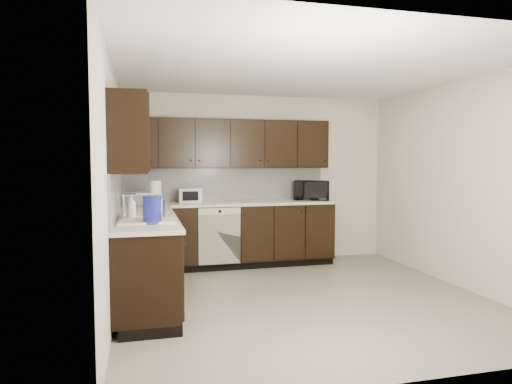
# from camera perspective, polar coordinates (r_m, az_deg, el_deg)

# --- Properties ---
(floor) EXTENTS (4.00, 4.00, 0.00)m
(floor) POSITION_cam_1_polar(r_m,az_deg,el_deg) (5.24, 5.92, -13.06)
(floor) COLOR gray
(floor) RESTS_ON ground
(ceiling) EXTENTS (4.00, 4.00, 0.00)m
(ceiling) POSITION_cam_1_polar(r_m,az_deg,el_deg) (5.10, 6.13, 14.88)
(ceiling) COLOR white
(ceiling) RESTS_ON wall_back
(wall_back) EXTENTS (4.00, 0.02, 2.50)m
(wall_back) POSITION_cam_1_polar(r_m,az_deg,el_deg) (6.93, 0.30, 1.64)
(wall_back) COLOR beige
(wall_back) RESTS_ON floor
(wall_left) EXTENTS (0.02, 4.00, 2.50)m
(wall_left) POSITION_cam_1_polar(r_m,az_deg,el_deg) (4.72, -17.43, 0.35)
(wall_left) COLOR beige
(wall_left) RESTS_ON floor
(wall_right) EXTENTS (0.02, 4.00, 2.50)m
(wall_right) POSITION_cam_1_polar(r_m,az_deg,el_deg) (6.01, 24.24, 0.93)
(wall_right) COLOR beige
(wall_right) RESTS_ON floor
(wall_front) EXTENTS (4.00, 0.02, 2.50)m
(wall_front) POSITION_cam_1_polar(r_m,az_deg,el_deg) (3.22, 18.40, -1.28)
(wall_front) COLOR beige
(wall_front) RESTS_ON floor
(lower_cabinets) EXTENTS (3.00, 2.80, 0.90)m
(lower_cabinets) POSITION_cam_1_polar(r_m,az_deg,el_deg) (5.96, -7.00, -6.87)
(lower_cabinets) COLOR black
(lower_cabinets) RESTS_ON floor
(countertop) EXTENTS (3.03, 2.83, 0.04)m
(countertop) POSITION_cam_1_polar(r_m,az_deg,el_deg) (5.88, -7.06, -2.03)
(countertop) COLOR beige
(countertop) RESTS_ON lower_cabinets
(backsplash) EXTENTS (3.00, 2.80, 0.48)m
(backsplash) POSITION_cam_1_polar(r_m,az_deg,el_deg) (6.05, -9.30, 0.58)
(backsplash) COLOR silver
(backsplash) RESTS_ON countertop
(upper_cabinets) EXTENTS (3.00, 2.80, 0.70)m
(upper_cabinets) POSITION_cam_1_polar(r_m,az_deg,el_deg) (5.94, -8.15, 6.23)
(upper_cabinets) COLOR black
(upper_cabinets) RESTS_ON wall_back
(dishwasher) EXTENTS (0.58, 0.04, 0.78)m
(dishwasher) POSITION_cam_1_polar(r_m,az_deg,el_deg) (6.27, -4.57, -5.08)
(dishwasher) COLOR beige
(dishwasher) RESTS_ON lower_cabinets
(sink) EXTENTS (0.54, 0.82, 0.42)m
(sink) POSITION_cam_1_polar(r_m,az_deg,el_deg) (4.73, -13.48, -4.05)
(sink) COLOR beige
(sink) RESTS_ON countertop
(microwave) EXTENTS (0.61, 0.53, 0.29)m
(microwave) POSITION_cam_1_polar(r_m,az_deg,el_deg) (6.88, 6.98, 0.21)
(microwave) COLOR black
(microwave) RESTS_ON countertop
(soap_bottle_a) EXTENTS (0.12, 0.12, 0.21)m
(soap_bottle_a) POSITION_cam_1_polar(r_m,az_deg,el_deg) (5.40, -12.18, -1.32)
(soap_bottle_a) COLOR gray
(soap_bottle_a) RESTS_ON countertop
(soap_bottle_b) EXTENTS (0.10, 0.10, 0.24)m
(soap_bottle_b) POSITION_cam_1_polar(r_m,az_deg,el_deg) (4.84, -15.30, -1.76)
(soap_bottle_b) COLOR gray
(soap_bottle_b) RESTS_ON countertop
(toaster_oven) EXTENTS (0.34, 0.27, 0.20)m
(toaster_oven) POSITION_cam_1_polar(r_m,az_deg,el_deg) (6.50, -8.16, -0.41)
(toaster_oven) COLOR silver
(toaster_oven) RESTS_ON countertop
(storage_bin) EXTENTS (0.44, 0.34, 0.17)m
(storage_bin) POSITION_cam_1_polar(r_m,az_deg,el_deg) (6.07, -13.86, -0.94)
(storage_bin) COLOR white
(storage_bin) RESTS_ON countertop
(blue_pitcher) EXTENTS (0.20, 0.20, 0.26)m
(blue_pitcher) POSITION_cam_1_polar(r_m,az_deg,el_deg) (4.38, -12.87, -2.20)
(blue_pitcher) COLOR #0F168D
(blue_pitcher) RESTS_ON countertop
(teal_tumbler) EXTENTS (0.10, 0.10, 0.18)m
(teal_tumbler) POSITION_cam_1_polar(r_m,az_deg,el_deg) (6.08, -11.99, -0.85)
(teal_tumbler) COLOR #0D9484
(teal_tumbler) RESTS_ON countertop
(paper_towel_roll) EXTENTS (0.20, 0.20, 0.33)m
(paper_towel_roll) POSITION_cam_1_polar(r_m,az_deg,el_deg) (6.03, -12.48, -0.19)
(paper_towel_roll) COLOR silver
(paper_towel_roll) RESTS_ON countertop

